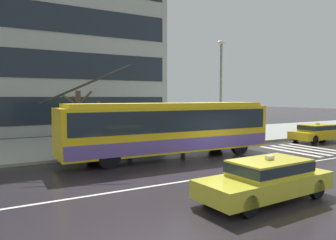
% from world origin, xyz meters
% --- Properties ---
extents(ground_plane, '(160.00, 160.00, 0.00)m').
position_xyz_m(ground_plane, '(0.00, 0.00, 0.00)').
color(ground_plane, '#262127').
extents(sidewalk_slab, '(80.00, 10.00, 0.14)m').
position_xyz_m(sidewalk_slab, '(0.00, 9.98, 0.07)').
color(sidewalk_slab, gray).
rests_on(sidewalk_slab, ground_plane).
extents(crosswalk_stripe_edge_near, '(0.44, 4.40, 0.01)m').
position_xyz_m(crosswalk_stripe_edge_near, '(5.26, 1.49, 0.00)').
color(crosswalk_stripe_edge_near, beige).
rests_on(crosswalk_stripe_edge_near, ground_plane).
extents(crosswalk_stripe_inner_a, '(0.44, 4.40, 0.01)m').
position_xyz_m(crosswalk_stripe_inner_a, '(6.16, 1.49, 0.00)').
color(crosswalk_stripe_inner_a, beige).
rests_on(crosswalk_stripe_inner_a, ground_plane).
extents(crosswalk_stripe_center, '(0.44, 4.40, 0.01)m').
position_xyz_m(crosswalk_stripe_center, '(7.06, 1.49, 0.00)').
color(crosswalk_stripe_center, beige).
rests_on(crosswalk_stripe_center, ground_plane).
extents(crosswalk_stripe_inner_b, '(0.44, 4.40, 0.01)m').
position_xyz_m(crosswalk_stripe_inner_b, '(7.96, 1.49, 0.00)').
color(crosswalk_stripe_inner_b, beige).
rests_on(crosswalk_stripe_inner_b, ground_plane).
extents(lane_centre_line, '(72.00, 0.14, 0.01)m').
position_xyz_m(lane_centre_line, '(0.00, -1.20, 0.00)').
color(lane_centre_line, silver).
rests_on(lane_centre_line, ground_plane).
extents(trolleybus, '(12.31, 2.82, 4.81)m').
position_xyz_m(trolleybus, '(-1.92, 3.38, 1.62)').
color(trolleybus, yellow).
rests_on(trolleybus, ground_plane).
extents(taxi_ahead_of_bus, '(4.70, 1.85, 1.39)m').
position_xyz_m(taxi_ahead_of_bus, '(10.77, 3.39, 0.70)').
color(taxi_ahead_of_bus, gold).
rests_on(taxi_ahead_of_bus, ground_plane).
extents(taxi_oncoming_near, '(4.72, 1.93, 1.39)m').
position_xyz_m(taxi_oncoming_near, '(-2.86, -4.36, 0.70)').
color(taxi_oncoming_near, yellow).
rests_on(taxi_oncoming_near, ground_plane).
extents(pedestrian_at_shelter, '(1.13, 1.13, 1.95)m').
position_xyz_m(pedestrian_at_shelter, '(0.26, 5.35, 1.65)').
color(pedestrian_at_shelter, '#584E4D').
rests_on(pedestrian_at_shelter, sidewalk_slab).
extents(pedestrian_approaching_curb, '(1.28, 1.28, 1.98)m').
position_xyz_m(pedestrian_approaching_curb, '(-4.03, 7.36, 1.72)').
color(pedestrian_approaching_curb, '#4E4745').
rests_on(pedestrian_approaching_curb, sidewalk_slab).
extents(pedestrian_walking_past, '(1.33, 1.33, 1.96)m').
position_xyz_m(pedestrian_walking_past, '(-3.30, 5.42, 1.72)').
color(pedestrian_walking_past, '#24244E').
rests_on(pedestrian_walking_past, sidewalk_slab).
extents(pedestrian_waiting_by_pole, '(1.36, 1.36, 1.96)m').
position_xyz_m(pedestrian_waiting_by_pole, '(-4.35, 6.33, 1.73)').
color(pedestrian_waiting_by_pole, black).
rests_on(pedestrian_waiting_by_pole, sidewalk_slab).
extents(street_lamp, '(0.60, 0.32, 6.85)m').
position_xyz_m(street_lamp, '(3.29, 5.48, 4.18)').
color(street_lamp, gray).
rests_on(street_lamp, sidewalk_slab).
extents(street_tree_bare, '(2.40, 1.13, 3.52)m').
position_xyz_m(street_tree_bare, '(-5.46, 8.37, 2.13)').
color(street_tree_bare, brown).
rests_on(street_tree_bare, sidewalk_slab).
extents(office_tower_corner_left, '(19.52, 14.24, 19.83)m').
position_xyz_m(office_tower_corner_left, '(-3.99, 23.77, 9.92)').
color(office_tower_corner_left, '#ADB1AC').
rests_on(office_tower_corner_left, ground_plane).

